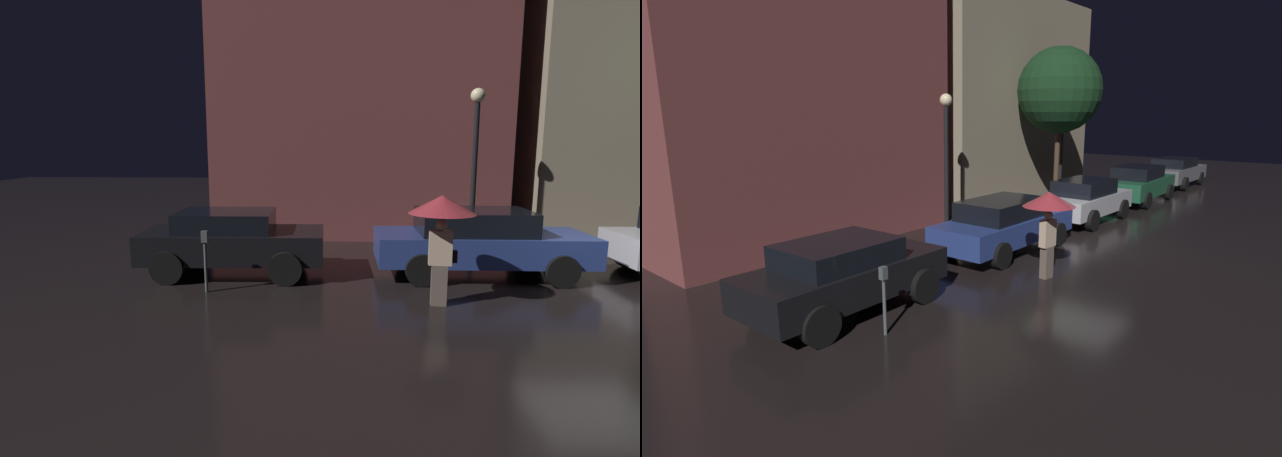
% 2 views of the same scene
% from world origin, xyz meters
% --- Properties ---
extents(ground_plane, '(60.00, 60.00, 0.00)m').
position_xyz_m(ground_plane, '(0.00, 0.00, 0.00)').
color(ground_plane, black).
extents(building_facade_left, '(8.75, 3.00, 9.40)m').
position_xyz_m(building_facade_left, '(-4.49, 6.50, 4.70)').
color(building_facade_left, brown).
rests_on(building_facade_left, ground).
extents(building_facade_right, '(9.62, 3.00, 8.41)m').
position_xyz_m(building_facade_right, '(5.46, 6.50, 4.20)').
color(building_facade_right, gray).
rests_on(building_facade_right, ground).
extents(parked_car_black, '(3.99, 1.94, 1.42)m').
position_xyz_m(parked_car_black, '(-7.44, 1.32, 0.76)').
color(parked_car_black, black).
rests_on(parked_car_black, ground).
extents(parked_car_blue, '(4.56, 1.93, 1.46)m').
position_xyz_m(parked_car_blue, '(-2.02, 1.36, 0.77)').
color(parked_car_blue, navy).
rests_on(parked_car_blue, ground).
extents(parked_car_silver, '(4.05, 1.91, 1.48)m').
position_xyz_m(parked_car_silver, '(2.93, 1.35, 0.78)').
color(parked_car_silver, '#B7B7BF').
rests_on(parked_car_silver, ground).
extents(parked_car_green, '(4.44, 1.92, 1.54)m').
position_xyz_m(parked_car_green, '(7.85, 1.29, 0.81)').
color(parked_car_green, '#1E5638').
rests_on(parked_car_green, ground).
extents(parked_car_grey, '(4.51, 2.02, 1.45)m').
position_xyz_m(parked_car_grey, '(13.64, 1.53, 0.78)').
color(parked_car_grey, slate).
rests_on(parked_car_grey, ground).
extents(pedestrian_with_umbrella, '(1.19, 1.19, 2.00)m').
position_xyz_m(pedestrian_with_umbrella, '(-3.27, -0.67, 1.66)').
color(pedestrian_with_umbrella, '#66564C').
rests_on(pedestrian_with_umbrella, ground).
extents(parking_meter, '(0.12, 0.10, 1.22)m').
position_xyz_m(parking_meter, '(-7.68, -0.05, 0.76)').
color(parking_meter, '#4C5154').
rests_on(parking_meter, ground).
extents(street_lamp_near, '(0.37, 0.37, 4.26)m').
position_xyz_m(street_lamp_near, '(-1.53, 3.86, 2.81)').
color(street_lamp_near, black).
rests_on(street_lamp_near, ground).
extents(street_lamp_far, '(0.40, 0.40, 4.31)m').
position_xyz_m(street_lamp_far, '(5.53, 3.75, 2.93)').
color(street_lamp_far, black).
rests_on(street_lamp_far, ground).
extents(street_tree, '(3.19, 3.19, 6.12)m').
position_xyz_m(street_tree, '(4.39, 3.31, 4.52)').
color(street_tree, '#473323').
rests_on(street_tree, ground).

